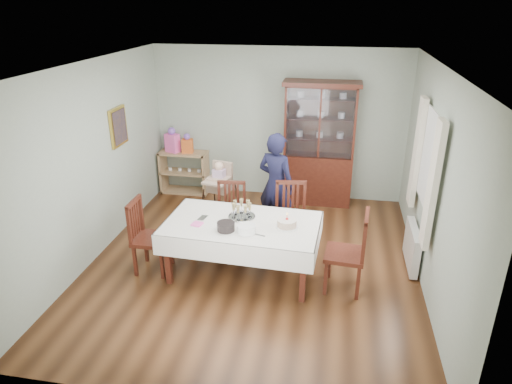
% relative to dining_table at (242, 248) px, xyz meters
% --- Properties ---
extents(floor, '(5.00, 5.00, 0.00)m').
position_rel_dining_table_xyz_m(floor, '(0.10, 0.29, -0.38)').
color(floor, '#593319').
rests_on(floor, ground).
extents(room_shell, '(5.00, 5.00, 5.00)m').
position_rel_dining_table_xyz_m(room_shell, '(0.10, 0.82, 1.32)').
color(room_shell, '#9EAA99').
rests_on(room_shell, floor).
extents(dining_table, '(2.05, 1.24, 0.76)m').
position_rel_dining_table_xyz_m(dining_table, '(0.00, 0.00, 0.00)').
color(dining_table, '#4C2013').
rests_on(dining_table, floor).
extents(china_cabinet, '(1.30, 0.48, 2.18)m').
position_rel_dining_table_xyz_m(china_cabinet, '(0.85, 2.54, 0.74)').
color(china_cabinet, '#4C2013').
rests_on(china_cabinet, floor).
extents(sideboard, '(0.90, 0.38, 0.80)m').
position_rel_dining_table_xyz_m(sideboard, '(-1.65, 2.57, 0.02)').
color(sideboard, tan).
rests_on(sideboard, floor).
extents(picture_frame, '(0.04, 0.48, 0.58)m').
position_rel_dining_table_xyz_m(picture_frame, '(-2.12, 1.09, 1.27)').
color(picture_frame, gold).
rests_on(picture_frame, room_shell).
extents(window, '(0.04, 1.02, 1.22)m').
position_rel_dining_table_xyz_m(window, '(2.32, 0.59, 1.17)').
color(window, white).
rests_on(window, room_shell).
extents(curtain_left, '(0.07, 0.30, 1.55)m').
position_rel_dining_table_xyz_m(curtain_left, '(2.26, -0.03, 1.07)').
color(curtain_left, silver).
rests_on(curtain_left, room_shell).
extents(curtain_right, '(0.07, 0.30, 1.55)m').
position_rel_dining_table_xyz_m(curtain_right, '(2.26, 1.21, 1.07)').
color(curtain_right, silver).
rests_on(curtain_right, room_shell).
extents(radiator, '(0.10, 0.80, 0.55)m').
position_rel_dining_table_xyz_m(radiator, '(2.26, 0.59, -0.08)').
color(radiator, white).
rests_on(radiator, floor).
extents(chair_far_left, '(0.47, 0.47, 0.97)m').
position_rel_dining_table_xyz_m(chair_far_left, '(-0.32, 0.70, -0.10)').
color(chair_far_left, '#4C2013').
rests_on(chair_far_left, floor).
extents(chair_far_right, '(0.53, 0.53, 1.03)m').
position_rel_dining_table_xyz_m(chair_far_right, '(0.57, 0.69, -0.08)').
color(chair_far_right, '#4C2013').
rests_on(chair_far_right, floor).
extents(chair_end_left, '(0.46, 0.46, 1.02)m').
position_rel_dining_table_xyz_m(chair_end_left, '(-1.22, -0.13, -0.08)').
color(chair_end_left, '#4C2013').
rests_on(chair_end_left, floor).
extents(chair_end_right, '(0.52, 0.52, 1.07)m').
position_rel_dining_table_xyz_m(chair_end_right, '(1.35, -0.12, -0.07)').
color(chair_end_right, '#4C2013').
rests_on(chair_end_right, floor).
extents(woman, '(0.70, 0.60, 1.64)m').
position_rel_dining_table_xyz_m(woman, '(0.28, 1.21, 0.43)').
color(woman, black).
rests_on(woman, floor).
extents(high_chair, '(0.55, 0.55, 1.04)m').
position_rel_dining_table_xyz_m(high_chair, '(-0.68, 1.47, 0.02)').
color(high_chair, black).
rests_on(high_chair, floor).
extents(champagne_tray, '(0.36, 0.36, 0.22)m').
position_rel_dining_table_xyz_m(champagne_tray, '(-0.03, 0.15, 0.44)').
color(champagne_tray, silver).
rests_on(champagne_tray, dining_table).
extents(birthday_cake, '(0.29, 0.29, 0.20)m').
position_rel_dining_table_xyz_m(birthday_cake, '(0.59, -0.02, 0.43)').
color(birthday_cake, white).
rests_on(birthday_cake, dining_table).
extents(plate_stack_dark, '(0.30, 0.30, 0.11)m').
position_rel_dining_table_xyz_m(plate_stack_dark, '(-0.15, -0.24, 0.43)').
color(plate_stack_dark, black).
rests_on(plate_stack_dark, dining_table).
extents(plate_stack_white, '(0.25, 0.25, 0.10)m').
position_rel_dining_table_xyz_m(plate_stack_white, '(0.11, -0.26, 0.42)').
color(plate_stack_white, white).
rests_on(plate_stack_white, dining_table).
extents(napkin_stack, '(0.15, 0.15, 0.02)m').
position_rel_dining_table_xyz_m(napkin_stack, '(-0.55, -0.16, 0.38)').
color(napkin_stack, '#FF5DB7').
rests_on(napkin_stack, dining_table).
extents(cutlery, '(0.14, 0.18, 0.01)m').
position_rel_dining_table_xyz_m(cutlery, '(-0.57, 0.03, 0.38)').
color(cutlery, silver).
rests_on(cutlery, dining_table).
extents(cake_knife, '(0.26, 0.10, 0.01)m').
position_rel_dining_table_xyz_m(cake_knife, '(0.23, -0.29, 0.38)').
color(cake_knife, silver).
rests_on(cake_knife, dining_table).
extents(gift_bag_pink, '(0.29, 0.24, 0.46)m').
position_rel_dining_table_xyz_m(gift_bag_pink, '(-1.84, 2.55, 0.62)').
color(gift_bag_pink, '#FF5DB7').
rests_on(gift_bag_pink, sideboard).
extents(gift_bag_orange, '(0.21, 0.16, 0.36)m').
position_rel_dining_table_xyz_m(gift_bag_orange, '(-1.55, 2.55, 0.58)').
color(gift_bag_orange, '#DB5D22').
rests_on(gift_bag_orange, sideboard).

